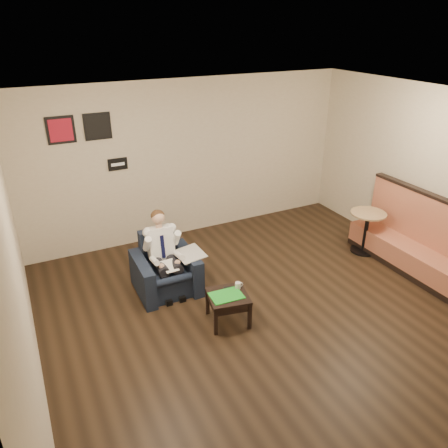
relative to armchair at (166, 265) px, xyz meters
name	(u,v)px	position (x,y,z in m)	size (l,w,h in m)	color
ground	(278,317)	(1.13, -1.31, -0.42)	(6.00, 6.00, 0.00)	black
wall_back	(190,159)	(1.13, 1.69, 0.98)	(6.00, 0.02, 2.80)	beige
wall_left	(20,285)	(-1.87, -1.31, 0.98)	(0.02, 6.00, 2.80)	beige
ceiling	(292,108)	(1.13, -1.31, 2.38)	(6.00, 6.00, 0.02)	white
seating_sign	(118,164)	(-0.17, 1.68, 1.08)	(0.32, 0.02, 0.20)	black
art_print_left	(61,130)	(-0.97, 1.68, 1.73)	(0.42, 0.03, 0.42)	#B5162D
art_print_right	(98,126)	(-0.42, 1.68, 1.73)	(0.42, 0.03, 0.42)	black
armchair	(166,265)	(0.00, 0.00, 0.00)	(0.87, 0.87, 0.84)	black
seated_man	(167,259)	(0.00, -0.11, 0.16)	(0.55, 0.83, 1.16)	white
lap_papers	(170,266)	(0.00, -0.20, 0.10)	(0.19, 0.28, 0.01)	white
newspaper	(190,254)	(0.35, -0.10, 0.15)	(0.37, 0.46, 0.01)	silver
side_table	(228,308)	(0.48, -1.07, -0.21)	(0.51, 0.51, 0.42)	black
green_folder	(226,296)	(0.45, -1.09, 0.00)	(0.42, 0.30, 0.01)	green
coffee_mug	(238,285)	(0.66, -1.00, 0.04)	(0.08, 0.08, 0.09)	white
smartphone	(228,288)	(0.55, -0.94, 0.00)	(0.13, 0.06, 0.01)	black
banquette	(418,236)	(3.72, -1.23, 0.19)	(0.57, 2.39, 1.22)	#B16044
cafe_table	(366,232)	(3.46, -0.41, -0.05)	(0.59, 0.59, 0.73)	#A6835A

